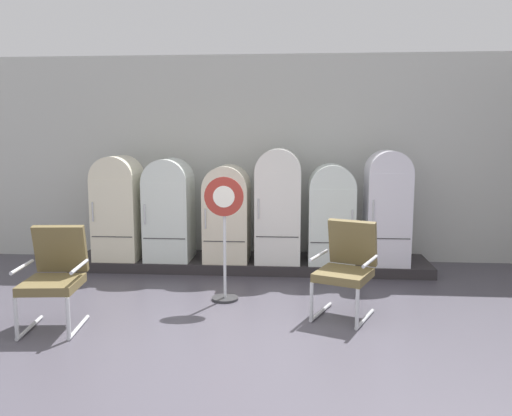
# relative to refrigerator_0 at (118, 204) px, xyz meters

# --- Properties ---
(ground) EXTENTS (12.00, 10.00, 0.05)m
(ground) POSITION_rel_refrigerator_0_xyz_m (1.94, -2.90, -0.98)
(ground) COLOR #46424D
(back_wall) EXTENTS (11.76, 0.12, 3.18)m
(back_wall) POSITION_rel_refrigerator_0_xyz_m (1.94, 0.76, 0.65)
(back_wall) COLOR beige
(back_wall) RESTS_ON ground
(display_plinth) EXTENTS (5.21, 0.95, 0.15)m
(display_plinth) POSITION_rel_refrigerator_0_xyz_m (1.94, 0.12, -0.88)
(display_plinth) COLOR #2C282B
(display_plinth) RESTS_ON ground
(refrigerator_0) EXTENTS (0.64, 0.65, 1.52)m
(refrigerator_0) POSITION_rel_refrigerator_0_xyz_m (0.00, 0.00, 0.00)
(refrigerator_0) COLOR beige
(refrigerator_0) RESTS_ON display_plinth
(refrigerator_1) EXTENTS (0.65, 0.66, 1.48)m
(refrigerator_1) POSITION_rel_refrigerator_0_xyz_m (0.76, 0.01, -0.02)
(refrigerator_1) COLOR silver
(refrigerator_1) RESTS_ON display_plinth
(refrigerator_2) EXTENTS (0.64, 0.70, 1.39)m
(refrigerator_2) POSITION_rel_refrigerator_0_xyz_m (1.61, 0.02, -0.07)
(refrigerator_2) COLOR beige
(refrigerator_2) RESTS_ON display_plinth
(refrigerator_3) EXTENTS (0.64, 0.63, 1.63)m
(refrigerator_3) POSITION_rel_refrigerator_0_xyz_m (2.36, -0.01, 0.06)
(refrigerator_3) COLOR white
(refrigerator_3) RESTS_ON display_plinth
(refrigerator_4) EXTENTS (0.65, 0.67, 1.41)m
(refrigerator_4) POSITION_rel_refrigerator_0_xyz_m (3.11, 0.01, -0.06)
(refrigerator_4) COLOR silver
(refrigerator_4) RESTS_ON display_plinth
(refrigerator_5) EXTENTS (0.60, 0.63, 1.61)m
(refrigerator_5) POSITION_rel_refrigerator_0_xyz_m (3.89, -0.01, 0.05)
(refrigerator_5) COLOR white
(refrigerator_5) RESTS_ON display_plinth
(armchair_left) EXTENTS (0.66, 0.75, 1.04)m
(armchair_left) POSITION_rel_refrigerator_0_xyz_m (0.14, -2.37, -0.38)
(armchair_left) COLOR silver
(armchair_left) RESTS_ON ground
(armchair_right) EXTENTS (0.78, 0.86, 1.04)m
(armchair_right) POSITION_rel_refrigerator_0_xyz_m (3.17, -1.79, -0.38)
(armchair_right) COLOR silver
(armchair_right) RESTS_ON ground
(sign_stand) EXTENTS (0.46, 0.32, 1.49)m
(sign_stand) POSITION_rel_refrigerator_0_xyz_m (1.77, -1.40, -0.21)
(sign_stand) COLOR #2D2D30
(sign_stand) RESTS_ON ground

